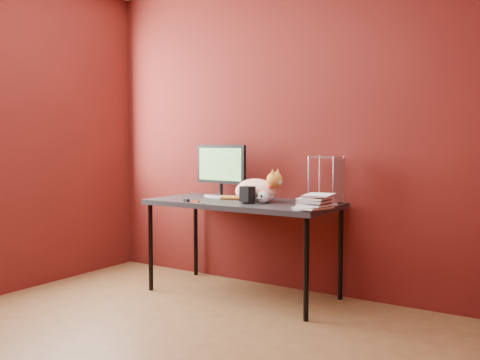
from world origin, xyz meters
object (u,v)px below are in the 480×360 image
Objects in this scene: cat at (257,190)px; book_stack at (306,120)px; monitor at (221,168)px; desk at (243,207)px; skull_mug at (263,197)px; speaker at (247,195)px.

cat is 0.78m from book_stack.
book_stack reaches higher than cat.
book_stack reaches higher than monitor.
skull_mug is (0.22, -0.07, 0.10)m from desk.
desk is 2.67× the size of cat.
monitor is at bearing 166.03° from skull_mug.
book_stack reaches higher than speaker.
speaker is (0.46, -0.31, -0.18)m from monitor.
skull_mug is at bearing -19.22° from monitor.
cat is 0.46× the size of book_stack.
skull_mug reaches higher than desk.
skull_mug is 0.71m from book_stack.
desk is 11.49× the size of speaker.
speaker is at bearing 174.07° from book_stack.
book_stack is (0.53, -0.22, 0.52)m from cat.
speaker is at bearing -135.35° from skull_mug.
desk is at bearing 163.73° from book_stack.
desk is 0.48m from monitor.
book_stack is (0.50, -0.05, 0.55)m from speaker.
cat is (0.10, 0.04, 0.14)m from desk.
desk is at bearing -148.16° from cat.
book_stack is at bearing -6.25° from skull_mug.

